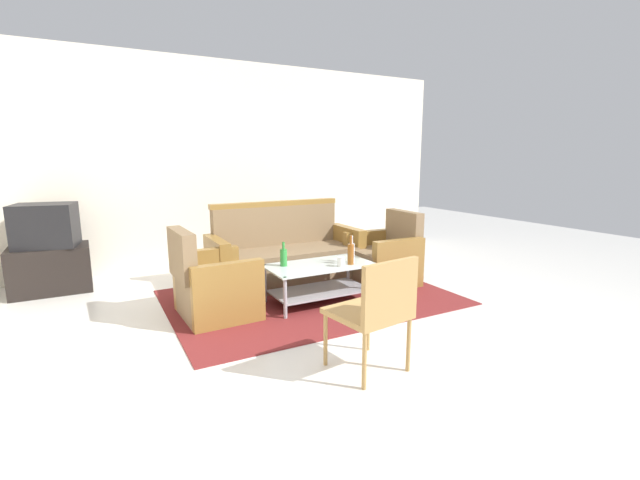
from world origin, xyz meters
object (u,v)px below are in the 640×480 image
(tv_stand, at_px, (51,269))
(wicker_chair, at_px, (376,306))
(armchair_left, at_px, (213,287))
(bottle_green, at_px, (284,257))
(bottle_brown, at_px, (351,253))
(couch, at_px, (285,257))
(bottle_clear, at_px, (352,252))
(cup, at_px, (341,262))
(coffee_table, at_px, (320,277))
(television, at_px, (45,225))
(armchair_right, at_px, (384,259))

(tv_stand, height_order, wicker_chair, wicker_chair)
(armchair_left, relative_size, bottle_green, 3.43)
(bottle_brown, relative_size, tv_stand, 0.38)
(couch, xyz_separation_m, wicker_chair, (-0.35, -2.33, 0.18))
(bottle_clear, distance_m, bottle_green, 0.72)
(bottle_clear, xyz_separation_m, cup, (-0.19, -0.10, -0.06))
(couch, xyz_separation_m, armchair_left, (-1.05, -0.69, -0.03))
(coffee_table, xyz_separation_m, wicker_chair, (-0.37, -1.50, 0.22))
(bottle_green, height_order, television, television)
(bottle_green, bearing_deg, television, 142.52)
(cup, bearing_deg, television, 143.71)
(bottle_clear, relative_size, tv_stand, 0.36)
(armchair_left, relative_size, bottle_brown, 2.79)
(bottle_clear, distance_m, wicker_chair, 1.59)
(armchair_left, xyz_separation_m, television, (-1.41, 1.62, 0.47))
(cup, bearing_deg, bottle_brown, 13.26)
(bottle_clear, bearing_deg, armchair_left, 171.31)
(armchair_right, distance_m, tv_stand, 3.83)
(tv_stand, bearing_deg, wicker_chair, -56.99)
(armchair_right, distance_m, wicker_chair, 2.28)
(armchair_left, height_order, bottle_brown, armchair_left)
(armchair_right, xyz_separation_m, wicker_chair, (-1.41, -1.78, 0.21))
(coffee_table, height_order, tv_stand, tv_stand)
(tv_stand, xyz_separation_m, television, (0.00, 0.00, 0.50))
(armchair_left, height_order, cup, armchair_left)
(bottle_green, distance_m, tv_stand, 2.70)
(coffee_table, distance_m, bottle_green, 0.44)
(couch, bearing_deg, armchair_left, 32.98)
(bottle_green, relative_size, tv_stand, 0.31)
(tv_stand, bearing_deg, armchair_left, -48.88)
(armchair_left, xyz_separation_m, bottle_green, (0.72, -0.02, 0.22))
(armchair_left, xyz_separation_m, bottle_clear, (1.42, -0.22, 0.23))
(tv_stand, xyz_separation_m, wicker_chair, (2.12, -3.26, 0.23))
(cup, bearing_deg, bottle_clear, 27.56)
(bottle_brown, distance_m, television, 3.38)
(coffee_table, bearing_deg, wicker_chair, -103.82)
(armchair_right, distance_m, bottle_clear, 0.81)
(tv_stand, bearing_deg, cup, -36.25)
(wicker_chair, bearing_deg, bottle_green, 81.45)
(bottle_green, distance_m, television, 2.71)
(couch, bearing_deg, coffee_table, 91.45)
(bottle_clear, height_order, tv_stand, bottle_clear)
(cup, xyz_separation_m, television, (-2.64, 1.94, 0.30))
(armchair_left, distance_m, coffee_table, 1.08)
(armchair_left, xyz_separation_m, tv_stand, (-1.41, 1.62, -0.03))
(armchair_right, relative_size, coffee_table, 0.77)
(couch, height_order, wicker_chair, couch)
(couch, xyz_separation_m, cup, (0.17, -1.00, 0.14))
(bottle_green, bearing_deg, tv_stand, 142.57)
(armchair_right, bearing_deg, television, 68.96)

